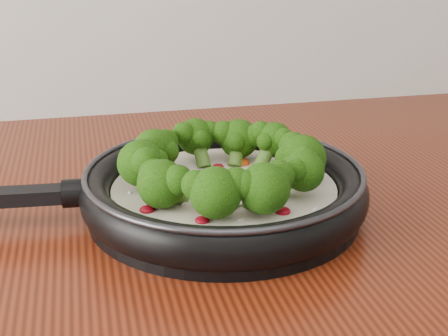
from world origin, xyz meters
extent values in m
cylinder|color=black|center=(-0.08, 1.09, 0.91)|extent=(0.30, 0.30, 0.01)
torus|color=black|center=(-0.08, 1.09, 0.93)|extent=(0.32, 0.32, 0.03)
torus|color=#2D2D33|center=(-0.08, 1.09, 0.95)|extent=(0.31, 0.31, 0.01)
cylinder|color=black|center=(-0.23, 1.10, 0.93)|extent=(0.03, 0.03, 0.03)
cylinder|color=beige|center=(-0.08, 1.09, 0.92)|extent=(0.25, 0.25, 0.02)
ellipsoid|color=maroon|center=(-0.04, 1.01, 0.93)|extent=(0.02, 0.02, 0.01)
ellipsoid|color=maroon|center=(-0.10, 1.10, 0.93)|extent=(0.03, 0.03, 0.01)
ellipsoid|color=#D0440D|center=(-0.04, 1.12, 0.93)|extent=(0.03, 0.03, 0.01)
ellipsoid|color=maroon|center=(-0.07, 1.14, 0.93)|extent=(0.02, 0.02, 0.01)
ellipsoid|color=maroon|center=(-0.14, 1.08, 0.93)|extent=(0.02, 0.02, 0.01)
ellipsoid|color=#D0440D|center=(-0.11, 1.03, 0.93)|extent=(0.02, 0.02, 0.01)
ellipsoid|color=maroon|center=(-0.16, 1.04, 0.93)|extent=(0.02, 0.02, 0.01)
ellipsoid|color=maroon|center=(-0.07, 1.09, 0.93)|extent=(0.02, 0.02, 0.01)
ellipsoid|color=#D0440D|center=(-0.05, 1.14, 0.93)|extent=(0.02, 0.02, 0.01)
ellipsoid|color=maroon|center=(-0.10, 1.11, 0.93)|extent=(0.03, 0.03, 0.01)
ellipsoid|color=maroon|center=(-0.12, 1.11, 0.93)|extent=(0.02, 0.02, 0.01)
ellipsoid|color=#D0440D|center=(-0.13, 1.12, 0.93)|extent=(0.02, 0.02, 0.01)
ellipsoid|color=maroon|center=(-0.08, 1.10, 0.93)|extent=(0.02, 0.02, 0.01)
ellipsoid|color=maroon|center=(-0.14, 1.06, 0.93)|extent=(0.03, 0.03, 0.01)
ellipsoid|color=#D0440D|center=(-0.06, 1.09, 0.93)|extent=(0.02, 0.02, 0.01)
ellipsoid|color=maroon|center=(-0.12, 1.01, 0.93)|extent=(0.02, 0.02, 0.01)
ellipsoid|color=maroon|center=(-0.14, 1.10, 0.93)|extent=(0.03, 0.03, 0.01)
ellipsoid|color=#D0440D|center=(-0.14, 1.13, 0.93)|extent=(0.02, 0.02, 0.01)
ellipsoid|color=maroon|center=(-0.02, 1.11, 0.93)|extent=(0.02, 0.02, 0.01)
ellipsoid|color=white|center=(-0.08, 1.06, 0.93)|extent=(0.01, 0.01, 0.00)
ellipsoid|color=white|center=(-0.01, 1.01, 0.93)|extent=(0.01, 0.01, 0.00)
ellipsoid|color=white|center=(-0.08, 1.00, 0.93)|extent=(0.01, 0.01, 0.00)
ellipsoid|color=white|center=(-0.01, 1.11, 0.93)|extent=(0.01, 0.00, 0.00)
ellipsoid|color=white|center=(-0.09, 1.09, 0.93)|extent=(0.01, 0.01, 0.00)
ellipsoid|color=white|center=(-0.05, 1.12, 0.93)|extent=(0.01, 0.01, 0.00)
ellipsoid|color=white|center=(-0.07, 1.09, 0.93)|extent=(0.00, 0.01, 0.00)
ellipsoid|color=white|center=(-0.08, 1.09, 0.93)|extent=(0.01, 0.01, 0.00)
ellipsoid|color=white|center=(-0.02, 1.06, 0.93)|extent=(0.01, 0.01, 0.00)
ellipsoid|color=white|center=(-0.04, 1.14, 0.93)|extent=(0.00, 0.01, 0.00)
ellipsoid|color=white|center=(-0.08, 1.03, 0.93)|extent=(0.01, 0.01, 0.00)
ellipsoid|color=white|center=(-0.17, 1.14, 0.93)|extent=(0.01, 0.01, 0.00)
ellipsoid|color=white|center=(-0.02, 1.15, 0.93)|extent=(0.00, 0.01, 0.00)
ellipsoid|color=white|center=(-0.18, 1.09, 0.93)|extent=(0.00, 0.01, 0.00)
ellipsoid|color=white|center=(-0.13, 1.05, 0.93)|extent=(0.01, 0.01, 0.00)
ellipsoid|color=white|center=(-0.05, 0.99, 0.93)|extent=(0.01, 0.01, 0.00)
ellipsoid|color=white|center=(-0.09, 1.17, 0.93)|extent=(0.00, 0.01, 0.00)
ellipsoid|color=white|center=(-0.16, 1.11, 0.93)|extent=(0.01, 0.01, 0.00)
ellipsoid|color=white|center=(-0.08, 1.08, 0.93)|extent=(0.01, 0.01, 0.00)
ellipsoid|color=white|center=(0.00, 1.15, 0.93)|extent=(0.01, 0.01, 0.00)
ellipsoid|color=white|center=(0.01, 1.13, 0.93)|extent=(0.01, 0.01, 0.00)
ellipsoid|color=white|center=(-0.05, 1.08, 0.93)|extent=(0.01, 0.01, 0.00)
ellipsoid|color=white|center=(-0.06, 1.08, 0.93)|extent=(0.01, 0.00, 0.00)
ellipsoid|color=white|center=(-0.15, 1.10, 0.93)|extent=(0.01, 0.01, 0.00)
ellipsoid|color=white|center=(-0.05, 1.09, 0.93)|extent=(0.01, 0.01, 0.00)
ellipsoid|color=white|center=(-0.07, 1.10, 0.93)|extent=(0.01, 0.01, 0.00)
cylinder|color=#537E29|center=(-0.02, 1.08, 0.94)|extent=(0.03, 0.02, 0.03)
sphere|color=black|center=(0.00, 1.08, 0.96)|extent=(0.05, 0.05, 0.05)
sphere|color=black|center=(0.00, 1.10, 0.96)|extent=(0.03, 0.03, 0.03)
sphere|color=black|center=(0.00, 1.06, 0.96)|extent=(0.03, 0.03, 0.03)
sphere|color=black|center=(-0.01, 1.08, 0.96)|extent=(0.03, 0.03, 0.02)
cylinder|color=#537E29|center=(-0.03, 1.12, 0.94)|extent=(0.04, 0.03, 0.04)
sphere|color=black|center=(-0.01, 1.13, 0.96)|extent=(0.04, 0.04, 0.04)
sphere|color=black|center=(-0.02, 1.14, 0.97)|extent=(0.03, 0.03, 0.02)
sphere|color=black|center=(-0.01, 1.12, 0.97)|extent=(0.02, 0.02, 0.02)
sphere|color=black|center=(-0.02, 1.12, 0.96)|extent=(0.02, 0.02, 0.02)
cylinder|color=#537E29|center=(-0.05, 1.14, 0.94)|extent=(0.03, 0.03, 0.03)
sphere|color=black|center=(-0.05, 1.16, 0.96)|extent=(0.05, 0.05, 0.04)
sphere|color=black|center=(-0.06, 1.16, 0.96)|extent=(0.03, 0.03, 0.03)
sphere|color=black|center=(-0.03, 1.15, 0.96)|extent=(0.03, 0.03, 0.03)
sphere|color=black|center=(-0.05, 1.14, 0.96)|extent=(0.02, 0.02, 0.02)
cylinder|color=#537E29|center=(-0.09, 1.15, 0.94)|extent=(0.02, 0.03, 0.03)
sphere|color=black|center=(-0.09, 1.17, 0.96)|extent=(0.05, 0.05, 0.04)
sphere|color=black|center=(-0.11, 1.16, 0.97)|extent=(0.03, 0.03, 0.03)
sphere|color=black|center=(-0.08, 1.17, 0.96)|extent=(0.03, 0.03, 0.02)
sphere|color=black|center=(-0.09, 1.15, 0.96)|extent=(0.02, 0.02, 0.02)
cylinder|color=#537E29|center=(-0.13, 1.13, 0.94)|extent=(0.03, 0.03, 0.03)
sphere|color=black|center=(-0.14, 1.14, 0.96)|extent=(0.05, 0.05, 0.05)
sphere|color=black|center=(-0.15, 1.12, 0.96)|extent=(0.03, 0.03, 0.03)
sphere|color=black|center=(-0.13, 1.15, 0.96)|extent=(0.03, 0.03, 0.03)
sphere|color=black|center=(-0.13, 1.13, 0.96)|extent=(0.03, 0.03, 0.02)
cylinder|color=#537E29|center=(-0.15, 1.09, 0.94)|extent=(0.03, 0.02, 0.04)
sphere|color=black|center=(-0.16, 1.09, 0.96)|extent=(0.05, 0.05, 0.05)
sphere|color=black|center=(-0.16, 1.08, 0.97)|extent=(0.03, 0.03, 0.03)
sphere|color=black|center=(-0.16, 1.11, 0.97)|extent=(0.03, 0.03, 0.03)
sphere|color=black|center=(-0.15, 1.09, 0.96)|extent=(0.03, 0.03, 0.02)
cylinder|color=#537E29|center=(-0.14, 1.05, 0.94)|extent=(0.03, 0.03, 0.03)
sphere|color=black|center=(-0.15, 1.04, 0.96)|extent=(0.05, 0.05, 0.05)
sphere|color=black|center=(-0.14, 1.03, 0.96)|extent=(0.03, 0.03, 0.03)
sphere|color=black|center=(-0.16, 1.06, 0.96)|extent=(0.03, 0.03, 0.03)
sphere|color=black|center=(-0.14, 1.05, 0.96)|extent=(0.03, 0.03, 0.02)
cylinder|color=#537E29|center=(-0.10, 1.02, 0.94)|extent=(0.02, 0.03, 0.03)
sphere|color=black|center=(-0.11, 1.01, 0.96)|extent=(0.05, 0.05, 0.05)
sphere|color=black|center=(-0.09, 1.01, 0.97)|extent=(0.03, 0.03, 0.03)
sphere|color=black|center=(-0.12, 1.02, 0.96)|extent=(0.03, 0.03, 0.03)
sphere|color=black|center=(-0.10, 1.02, 0.96)|extent=(0.03, 0.03, 0.02)
cylinder|color=#537E29|center=(-0.07, 1.02, 0.94)|extent=(0.02, 0.03, 0.03)
sphere|color=black|center=(-0.06, 1.00, 0.96)|extent=(0.05, 0.05, 0.05)
sphere|color=black|center=(-0.05, 1.01, 0.97)|extent=(0.03, 0.03, 0.03)
sphere|color=black|center=(-0.08, 1.00, 0.96)|extent=(0.03, 0.03, 0.03)
sphere|color=black|center=(-0.07, 1.02, 0.96)|extent=(0.03, 0.03, 0.02)
cylinder|color=#537E29|center=(-0.03, 1.04, 0.94)|extent=(0.04, 0.03, 0.04)
sphere|color=black|center=(-0.01, 1.03, 0.96)|extent=(0.04, 0.04, 0.04)
sphere|color=black|center=(-0.01, 1.05, 0.97)|extent=(0.03, 0.03, 0.02)
sphere|color=black|center=(-0.03, 1.02, 0.97)|extent=(0.03, 0.03, 0.02)
sphere|color=black|center=(-0.03, 1.04, 0.96)|extent=(0.02, 0.02, 0.02)
camera|label=1|loc=(-0.22, 0.51, 1.18)|focal=49.96mm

